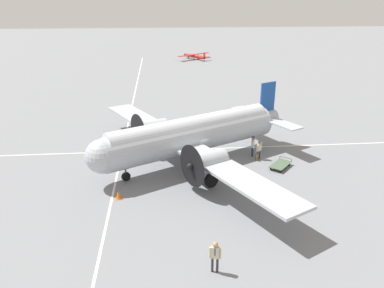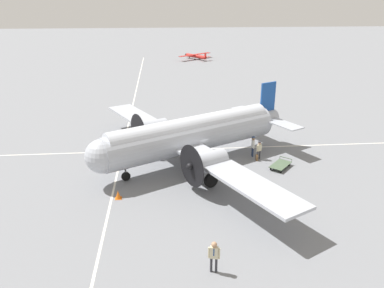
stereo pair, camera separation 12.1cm
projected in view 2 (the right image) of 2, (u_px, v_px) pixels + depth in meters
The scene contains 11 objects.
ground_plane at pixel (192, 163), 31.83m from camera, with size 300.00×300.00×0.00m, color slate.
apron_line_eastwest at pixel (119, 165), 31.34m from camera, with size 120.00×0.16×0.01m.
apron_line_northsouth at pixel (189, 149), 34.67m from camera, with size 0.16×120.00×0.01m.
airliner_main at pixel (187, 136), 30.66m from camera, with size 23.88×17.86×5.97m.
crew_foreground at pixel (214, 254), 18.83m from camera, with size 0.30×0.61×1.83m.
passenger_boarding at pixel (253, 144), 32.75m from camera, with size 0.62×0.32×1.84m.
ramp_agent at pixel (259, 148), 32.19m from camera, with size 0.37×0.51×1.65m.
suitcase_near_door at pixel (257, 158), 32.27m from camera, with size 0.40×0.13×0.53m.
baggage_cart at pixel (281, 165), 30.83m from camera, with size 2.35×2.26×0.56m.
light_aircraft_distant at pixel (195, 56), 84.18m from camera, with size 6.92×7.75×1.80m.
traffic_cone at pixel (118, 195), 26.13m from camera, with size 0.45×0.45×0.60m.
Camera 2 is at (-28.91, 2.49, 13.18)m, focal length 35.00 mm.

